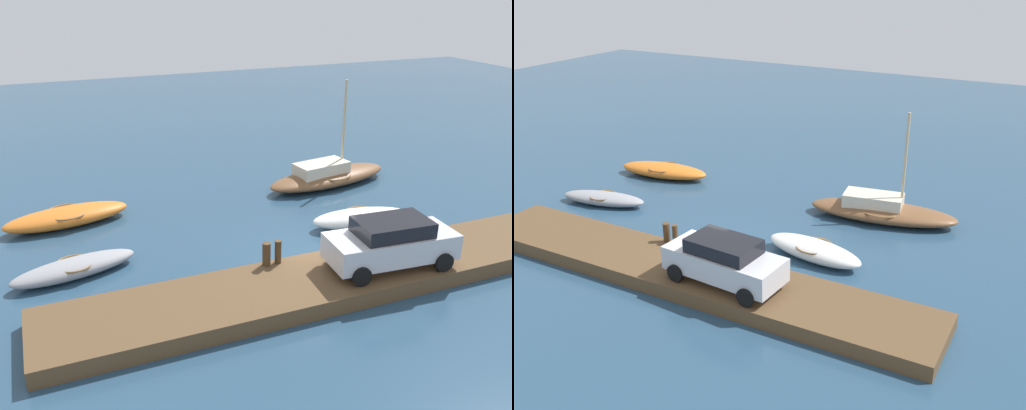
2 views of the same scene
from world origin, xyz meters
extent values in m
plane|color=navy|center=(0.00, 0.00, 0.00)|extent=(84.00, 84.00, 0.00)
cube|color=brown|center=(0.00, -2.07, 0.28)|extent=(19.01, 3.09, 0.55)
ellipsoid|color=#939399|center=(-7.81, 1.94, 0.30)|extent=(4.43, 2.11, 0.60)
torus|color=olive|center=(-7.81, 1.94, 0.47)|extent=(1.56, 1.56, 0.07)
ellipsoid|color=white|center=(3.45, 1.67, 0.37)|extent=(4.39, 2.11, 0.74)
torus|color=olive|center=(3.45, 1.67, 0.57)|extent=(1.74, 1.74, 0.07)
ellipsoid|color=brown|center=(4.61, 6.58, 0.38)|extent=(6.87, 3.12, 0.76)
torus|color=olive|center=(4.61, 6.58, 0.59)|extent=(2.53, 2.53, 0.07)
cube|color=beige|center=(4.16, 6.51, 0.90)|extent=(2.78, 1.67, 0.59)
cylinder|color=#C6B284|center=(5.40, 6.70, 2.82)|extent=(0.12, 0.12, 4.43)
ellipsoid|color=orange|center=(-7.65, 6.43, 0.37)|extent=(5.18, 2.34, 0.74)
torus|color=olive|center=(-7.65, 6.43, 0.57)|extent=(1.95, 1.95, 0.07)
cylinder|color=#47331E|center=(-1.88, -0.77, 0.95)|extent=(0.28, 0.28, 0.80)
cylinder|color=#47331E|center=(-1.46, -0.77, 0.96)|extent=(0.22, 0.22, 0.82)
cube|color=silver|center=(1.87, -2.38, 1.29)|extent=(4.39, 2.03, 0.84)
cube|color=black|center=(1.87, -2.38, 1.97)|extent=(2.50, 1.68, 0.50)
cylinder|color=black|center=(3.42, -1.64, 0.87)|extent=(0.65, 0.27, 0.64)
cylinder|color=black|center=(3.29, -3.34, 0.87)|extent=(0.65, 0.27, 0.64)
cylinder|color=black|center=(0.44, -1.41, 0.87)|extent=(0.65, 0.27, 0.64)
cylinder|color=black|center=(0.31, -3.12, 0.87)|extent=(0.65, 0.27, 0.64)
camera|label=1|loc=(-8.48, -15.85, 9.49)|focal=39.15mm
camera|label=2|loc=(11.93, -17.64, 11.11)|focal=41.91mm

